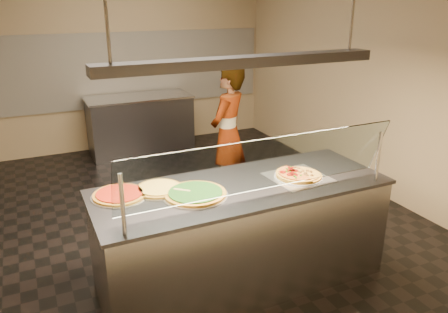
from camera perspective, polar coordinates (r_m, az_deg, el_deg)
name	(u,v)px	position (r m, az deg, el deg)	size (l,w,h in m)	color
ground	(188,219)	(5.14, -4.68, -8.12)	(5.00, 6.00, 0.02)	black
wall_back	(121,57)	(7.49, -13.34, 12.51)	(5.00, 0.02, 3.00)	#9B8764
wall_front	(412,208)	(2.18, 23.31, -6.19)	(5.00, 0.02, 3.00)	#9B8764
wall_right	(370,74)	(5.95, 18.52, 10.22)	(0.02, 6.00, 3.00)	#9B8764
tile_band	(122,70)	(7.49, -13.16, 10.97)	(4.90, 0.02, 1.20)	silver
serving_counter	(242,234)	(3.87, 2.30, -10.07)	(2.49, 0.94, 0.93)	#B7B7BC
sneeze_guard	(264,166)	(3.27, 5.23, -1.19)	(2.25, 0.18, 0.54)	#B7B7BC
perforated_tray	(298,177)	(3.86, 9.67, -2.61)	(0.50, 0.50, 0.01)	silver
half_pizza_pepperoni	(289,175)	(3.81, 8.50, -2.46)	(0.23, 0.41, 0.05)	brown
half_pizza_sausage	(307,173)	(3.91, 10.83, -2.09)	(0.22, 0.41, 0.04)	brown
pizza_spinach	(195,193)	(3.48, -3.79, -4.82)	(0.52, 0.52, 0.03)	silver
pizza_cheese	(159,188)	(3.60, -8.50, -4.12)	(0.41, 0.41, 0.03)	silver
pizza_tomato	(119,194)	(3.56, -13.50, -4.82)	(0.45, 0.45, 0.03)	silver
pizza_spatula	(189,189)	(3.53, -4.61, -4.25)	(0.29, 0.17, 0.02)	#B7B7BC
prep_table	(140,124)	(7.28, -10.87, 4.16)	(1.66, 0.74, 0.93)	#424248
worker	(228,134)	(5.36, 0.54, 2.99)	(0.61, 0.40, 1.68)	#332E3C
heat_lamp_housing	(244,62)	(3.38, 2.66, 12.27)	(2.30, 0.18, 0.08)	#424248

